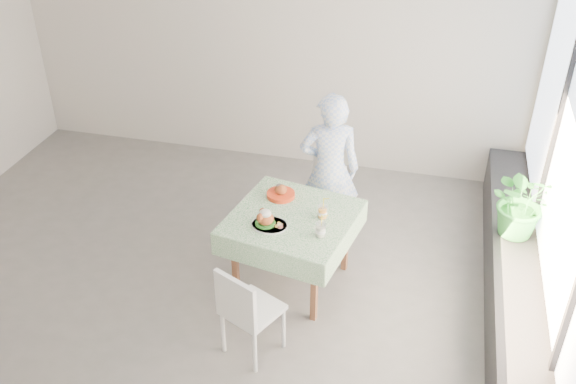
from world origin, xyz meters
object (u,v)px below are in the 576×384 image
(cafe_table, at_px, (292,242))
(chair_near, at_px, (252,326))
(juice_cup_orange, at_px, (323,212))
(diner, at_px, (330,170))
(potted_plant, at_px, (524,202))
(chair_far, at_px, (317,216))
(main_dish, at_px, (267,221))

(cafe_table, xyz_separation_m, chair_near, (-0.10, -0.92, -0.20))
(chair_near, xyz_separation_m, juice_cup_orange, (0.37, 0.96, 0.54))
(diner, relative_size, potted_plant, 2.39)
(chair_far, height_order, chair_near, chair_near)
(chair_near, bearing_deg, diner, 80.18)
(chair_far, distance_m, chair_near, 1.67)
(chair_near, distance_m, juice_cup_orange, 1.16)
(chair_far, relative_size, potted_plant, 1.26)
(main_dish, relative_size, juice_cup_orange, 1.30)
(main_dish, bearing_deg, diner, 69.66)
(chair_near, relative_size, main_dish, 2.69)
(main_dish, bearing_deg, chair_far, 75.19)
(diner, bearing_deg, juice_cup_orange, 81.98)
(chair_far, relative_size, chair_near, 0.99)
(cafe_table, height_order, potted_plant, potted_plant)
(chair_near, xyz_separation_m, main_dish, (-0.06, 0.72, 0.53))
(cafe_table, height_order, juice_cup_orange, juice_cup_orange)
(chair_far, xyz_separation_m, diner, (0.11, 0.01, 0.54))
(cafe_table, distance_m, chair_far, 0.77)
(chair_far, xyz_separation_m, potted_plant, (1.88, -0.17, 0.57))
(main_dish, distance_m, juice_cup_orange, 0.49)
(chair_near, xyz_separation_m, diner, (0.29, 1.68, 0.54))
(potted_plant, bearing_deg, main_dish, -160.02)
(potted_plant, bearing_deg, juice_cup_orange, -162.56)
(cafe_table, relative_size, main_dish, 3.82)
(cafe_table, bearing_deg, chair_near, -96.49)
(main_dish, bearing_deg, potted_plant, 19.98)
(chair_far, distance_m, main_dish, 1.11)
(cafe_table, bearing_deg, chair_far, 83.85)
(cafe_table, height_order, diner, diner)
(chair_near, bearing_deg, potted_plant, 35.89)
(potted_plant, bearing_deg, cafe_table, -163.69)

